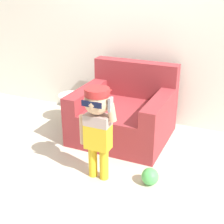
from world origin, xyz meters
name	(u,v)px	position (x,y,z in m)	size (l,w,h in m)	color
ground_plane	(124,136)	(0.00, 0.00, 0.00)	(10.00, 10.00, 0.00)	beige
wall_back	(145,26)	(0.00, 0.66, 1.30)	(10.00, 0.05, 2.60)	silver
armchair	(125,113)	(-0.02, 0.04, 0.30)	(1.12, 1.04, 0.89)	maroon
person_child	(97,120)	(0.09, -0.93, 0.63)	(0.39, 0.29, 0.95)	gold
side_table	(72,106)	(-0.83, 0.12, 0.25)	(0.37, 0.37, 0.40)	white
toy_ball	(150,176)	(0.60, -0.83, 0.09)	(0.17, 0.17, 0.17)	#4CB256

